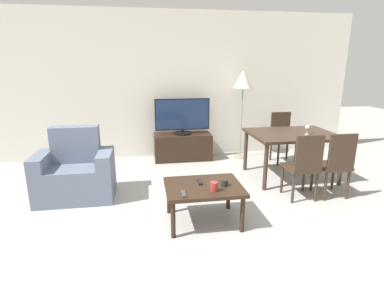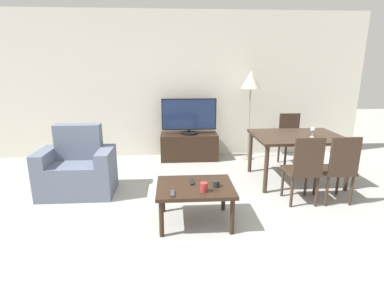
% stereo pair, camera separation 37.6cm
% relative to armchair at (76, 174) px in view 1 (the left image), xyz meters
% --- Properties ---
extents(ground_plane, '(18.00, 18.00, 0.00)m').
position_rel_armchair_xyz_m(ground_plane, '(1.44, -1.49, -0.34)').
color(ground_plane, '#9E9E99').
extents(wall_back, '(7.14, 0.06, 2.70)m').
position_rel_armchair_xyz_m(wall_back, '(1.44, 1.77, 1.01)').
color(wall_back, silver).
rests_on(wall_back, ground_plane).
extents(armchair, '(0.98, 0.61, 0.95)m').
position_rel_armchair_xyz_m(armchair, '(0.00, 0.00, 0.00)').
color(armchair, slate).
rests_on(armchair, ground_plane).
extents(tv_stand, '(1.06, 0.47, 0.49)m').
position_rel_armchair_xyz_m(tv_stand, '(1.62, 1.46, -0.09)').
color(tv_stand, black).
rests_on(tv_stand, ground_plane).
extents(tv, '(1.01, 0.32, 0.66)m').
position_rel_armchair_xyz_m(tv, '(1.62, 1.46, 0.48)').
color(tv, black).
rests_on(tv, tv_stand).
extents(coffee_table, '(0.85, 0.66, 0.45)m').
position_rel_armchair_xyz_m(coffee_table, '(1.56, -0.91, 0.05)').
color(coffee_table, black).
rests_on(coffee_table, ground_plane).
extents(dining_table, '(1.29, 0.98, 0.72)m').
position_rel_armchair_xyz_m(dining_table, '(3.19, 0.26, 0.30)').
color(dining_table, '#38281E').
rests_on(dining_table, ground_plane).
extents(dining_chair_near, '(0.40, 0.40, 0.90)m').
position_rel_armchair_xyz_m(dining_chair_near, '(2.96, -0.53, 0.16)').
color(dining_chair_near, '#38281E').
rests_on(dining_chair_near, ground_plane).
extents(dining_chair_far, '(0.40, 0.40, 0.90)m').
position_rel_armchair_xyz_m(dining_chair_far, '(3.41, 1.06, 0.16)').
color(dining_chair_far, '#38281E').
rests_on(dining_chair_far, ground_plane).
extents(dining_chair_near_right, '(0.40, 0.40, 0.90)m').
position_rel_armchair_xyz_m(dining_chair_near_right, '(3.41, -0.53, 0.16)').
color(dining_chair_near_right, '#38281E').
rests_on(dining_chair_near_right, ground_plane).
extents(floor_lamp, '(0.34, 0.34, 1.64)m').
position_rel_armchair_xyz_m(floor_lamp, '(2.74, 1.41, 1.08)').
color(floor_lamp, gray).
rests_on(floor_lamp, ground_plane).
extents(remote_primary, '(0.04, 0.15, 0.02)m').
position_rel_armchair_xyz_m(remote_primary, '(1.31, -1.12, 0.12)').
color(remote_primary, '#38383D').
rests_on(remote_primary, coffee_table).
extents(remote_secondary, '(0.04, 0.15, 0.02)m').
position_rel_armchair_xyz_m(remote_secondary, '(1.53, -0.82, 0.12)').
color(remote_secondary, black).
rests_on(remote_secondary, coffee_table).
extents(cup_white_near, '(0.08, 0.08, 0.10)m').
position_rel_armchair_xyz_m(cup_white_near, '(1.64, -1.07, 0.16)').
color(cup_white_near, maroon).
rests_on(cup_white_near, coffee_table).
extents(cup_colored_far, '(0.08, 0.08, 0.07)m').
position_rel_armchair_xyz_m(cup_colored_far, '(1.78, -0.95, 0.14)').
color(cup_colored_far, black).
rests_on(cup_colored_far, coffee_table).
extents(wine_glass_left, '(0.07, 0.07, 0.15)m').
position_rel_armchair_xyz_m(wine_glass_left, '(3.34, 0.12, 0.49)').
color(wine_glass_left, silver).
rests_on(wine_glass_left, dining_table).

